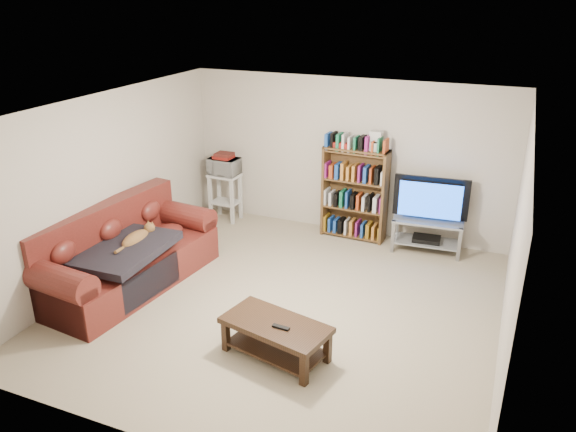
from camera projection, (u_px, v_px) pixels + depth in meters
The scene contains 19 objects.
floor at pixel (283, 304), 6.89m from camera, with size 5.00×5.00×0.00m, color tan.
ceiling at pixel (282, 109), 5.99m from camera, with size 5.00×5.00×0.00m, color white.
wall_back at pixel (346, 157), 8.58m from camera, with size 5.00×5.00×0.00m, color beige.
wall_front at pixel (156, 326), 4.30m from camera, with size 5.00×5.00×0.00m, color beige.
wall_left at pixel (107, 186), 7.33m from camera, with size 5.00×5.00×0.00m, color beige.
wall_right at pixel (515, 249), 5.56m from camera, with size 5.00×5.00×0.00m, color beige.
sofa at pixel (124, 258), 7.25m from camera, with size 1.32×2.54×1.04m.
blanket at pixel (124, 250), 6.94m from camera, with size 0.94×1.22×0.10m, color black.
cat at pixel (136, 239), 7.10m from camera, with size 0.27×0.66×0.20m, color brown, non-canonical shape.
coffee_table at pixel (276, 333), 5.82m from camera, with size 1.21×0.79×0.41m.
remote at pixel (281, 327), 5.68m from camera, with size 0.18×0.05×0.02m, color black.
tv_stand at pixel (427, 230), 8.16m from camera, with size 1.02×0.52×0.50m.
television at pixel (430, 200), 7.98m from camera, with size 1.07×0.14×0.61m, color black.
dvd_player at pixel (426, 239), 8.21m from camera, with size 0.40×0.28×0.06m, color black.
bookshelf at pixel (355, 192), 8.48m from camera, with size 0.99×0.35×1.42m.
shelf_clutter at pixel (364, 142), 8.16m from camera, with size 0.72×0.23×0.28m.
microwave_stand at pixel (225, 190), 9.24m from camera, with size 0.51×0.38×0.79m.
microwave at pixel (224, 166), 9.08m from camera, with size 0.48×0.33×0.27m, color silver.
game_boxes at pixel (224, 157), 9.02m from camera, with size 0.29×0.25×0.05m, color maroon.
Camera 1 is at (2.34, -5.50, 3.61)m, focal length 35.00 mm.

